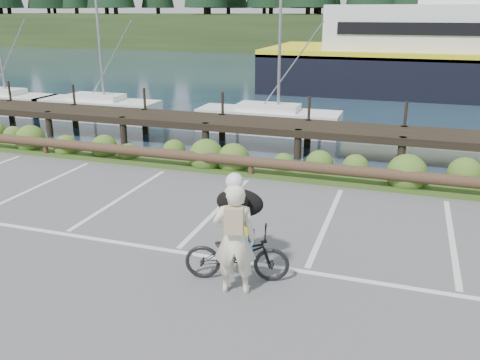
# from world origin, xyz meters

# --- Properties ---
(ground) EXTENTS (72.00, 72.00, 0.00)m
(ground) POSITION_xyz_m (0.00, 0.00, 0.00)
(ground) COLOR #535356
(harbor_backdrop) EXTENTS (170.00, 160.00, 30.00)m
(harbor_backdrop) POSITION_xyz_m (0.39, 78.52, -0.00)
(harbor_backdrop) COLOR #1B3042
(harbor_backdrop) RESTS_ON ground
(vegetation_strip) EXTENTS (34.00, 1.60, 0.10)m
(vegetation_strip) POSITION_xyz_m (0.00, 5.30, 0.05)
(vegetation_strip) COLOR #3D5B21
(vegetation_strip) RESTS_ON ground
(log_rail) EXTENTS (32.00, 0.30, 0.60)m
(log_rail) POSITION_xyz_m (0.00, 4.60, 0.00)
(log_rail) COLOR #443021
(log_rail) RESTS_ON ground
(bicycle) EXTENTS (1.93, 1.05, 0.96)m
(bicycle) POSITION_xyz_m (1.49, -1.02, 0.48)
(bicycle) COLOR black
(bicycle) RESTS_ON ground
(cyclist) EXTENTS (0.80, 0.62, 1.94)m
(cyclist) POSITION_xyz_m (1.59, -1.44, 0.97)
(cyclist) COLOR white
(cyclist) RESTS_ON ground
(dog) EXTENTS (0.63, 0.96, 0.51)m
(dog) POSITION_xyz_m (1.35, -0.45, 1.22)
(dog) COLOR black
(dog) RESTS_ON bicycle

